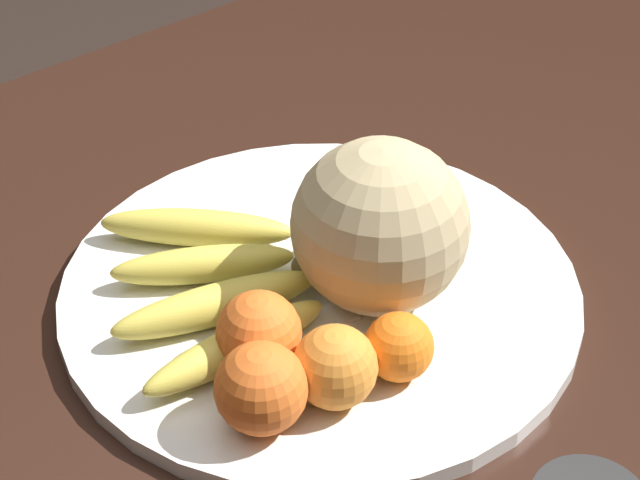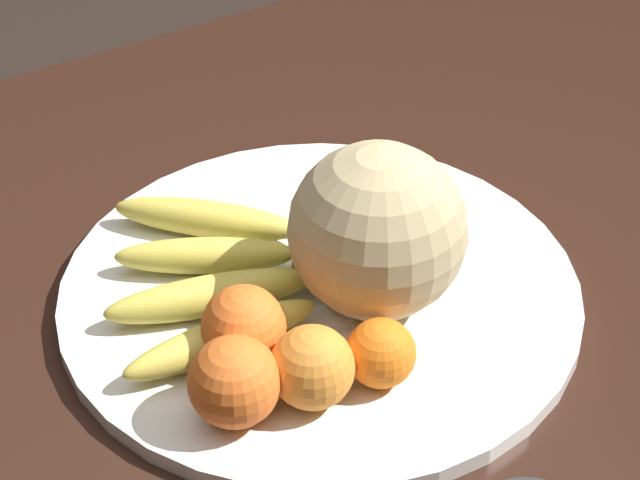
% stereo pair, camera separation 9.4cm
% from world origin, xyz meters
% --- Properties ---
extents(kitchen_table, '(1.68, 1.04, 0.72)m').
position_xyz_m(kitchen_table, '(0.00, 0.00, 0.64)').
color(kitchen_table, black).
rests_on(kitchen_table, ground_plane).
extents(fruit_bowl, '(0.47, 0.47, 0.02)m').
position_xyz_m(fruit_bowl, '(-0.07, 0.04, 0.73)').
color(fruit_bowl, white).
rests_on(fruit_bowl, kitchen_table).
extents(melon, '(0.16, 0.16, 0.16)m').
position_xyz_m(melon, '(-0.10, 0.08, 0.81)').
color(melon, tan).
rests_on(melon, fruit_bowl).
extents(banana_bunch, '(0.24, 0.26, 0.04)m').
position_xyz_m(banana_bunch, '(0.02, -0.01, 0.76)').
color(banana_bunch, brown).
rests_on(banana_bunch, fruit_bowl).
extents(orange_front_left, '(0.07, 0.07, 0.07)m').
position_xyz_m(orange_front_left, '(0.02, 0.15, 0.77)').
color(orange_front_left, orange).
rests_on(orange_front_left, fruit_bowl).
extents(orange_front_right, '(0.07, 0.07, 0.07)m').
position_xyz_m(orange_front_right, '(0.08, 0.13, 0.77)').
color(orange_front_right, orange).
rests_on(orange_front_right, fruit_bowl).
extents(orange_mid_center, '(0.07, 0.07, 0.07)m').
position_xyz_m(orange_mid_center, '(0.04, 0.08, 0.77)').
color(orange_mid_center, orange).
rests_on(orange_mid_center, fruit_bowl).
extents(orange_back_left, '(0.06, 0.06, 0.06)m').
position_xyz_m(orange_back_left, '(-0.04, 0.16, 0.77)').
color(orange_back_left, orange).
rests_on(orange_back_left, fruit_bowl).
extents(produce_tag, '(0.09, 0.04, 0.00)m').
position_xyz_m(produce_tag, '(-0.02, 0.07, 0.74)').
color(produce_tag, white).
rests_on(produce_tag, fruit_bowl).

